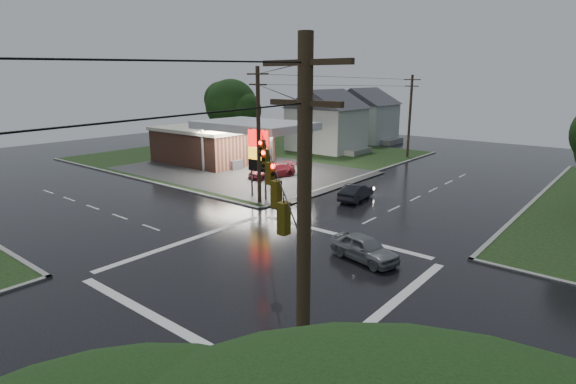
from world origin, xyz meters
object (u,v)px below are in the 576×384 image
Objects in this scene: gas_station at (218,142)px; tree_nw_behind at (232,105)px; car_crossing at (364,248)px; house_far at (364,114)px; car_north at (356,192)px; house_near at (327,120)px; utility_pole_se at (303,278)px; car_pump at (272,171)px; utility_pole_n at (410,115)px; pylon_sign at (258,152)px; utility_pole_nw at (259,134)px.

tree_nw_behind is at bearing 128.42° from gas_station.
car_crossing is at bearing -27.87° from gas_station.
car_north is (18.23, -32.68, -3.70)m from house_far.
house_far is 1.10× the size of tree_nw_behind.
gas_station is 13.63m from tree_nw_behind.
house_near is at bearing 73.83° from gas_station.
utility_pole_se is 2.56× the size of car_crossing.
gas_station is 11.09m from car_pump.
utility_pole_n is (16.18, 18.30, 2.92)m from gas_station.
car_north is at bearing 45.59° from car_crossing.
car_pump is (6.95, -30.70, -3.65)m from house_far.
pylon_sign is at bearing 78.79° from car_crossing.
tree_nw_behind is (-8.17, 10.29, 3.63)m from gas_station.
tree_nw_behind reaches higher than car_north.
gas_station is 5.02× the size of car_pump.
house_far is at bearing 107.92° from utility_pole_nw.
pylon_sign is 27.56m from utility_pole_n.
utility_pole_nw is 2.56× the size of car_crossing.
utility_pole_n is 1.05× the size of tree_nw_behind.
tree_nw_behind is 23.36m from car_pump.
house_near reaches higher than car_crossing.
utility_pole_n reaches higher than house_far.
utility_pole_se reaches higher than utility_pole_n.
tree_nw_behind is 45.52m from car_crossing.
car_north is at bearing -75.71° from utility_pole_n.
house_far is at bearing 118.68° from utility_pole_se.
utility_pole_se is 2.58× the size of car_north.
pylon_sign is 0.54× the size of house_near.
house_near is (-10.45, 25.50, 0.39)m from pylon_sign.
gas_station is at bearing 148.78° from pylon_sign.
gas_station is 2.62× the size of tree_nw_behind.
car_north is 0.82× the size of car_pump.
car_pump is (18.84, -12.70, -5.42)m from tree_nw_behind.
car_north is at bearing -60.85° from house_far.
pylon_sign is 8.78m from car_pump.
house_near is at bearing -170.09° from utility_pole_n.
utility_pole_nw is at bearing -40.10° from tree_nw_behind.
utility_pole_se reaches higher than car_pump.
utility_pole_n is 11.67m from house_near.
car_crossing is at bearing 116.36° from car_north.
house_far reaches higher than car_north.
pylon_sign is at bearing -67.72° from house_near.
tree_nw_behind is (-12.89, -6.01, 1.77)m from house_near.
pylon_sign is 1.40× the size of car_crossing.
utility_pole_se reaches higher than house_far.
utility_pole_nw is at bearing 135.00° from utility_pole_se.
pylon_sign is 39.21m from house_far.
car_crossing is (29.04, -15.36, -1.82)m from gas_station.
utility_pole_se is at bearing -143.35° from car_crossing.
gas_station is at bearing 140.30° from utility_pole_se.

